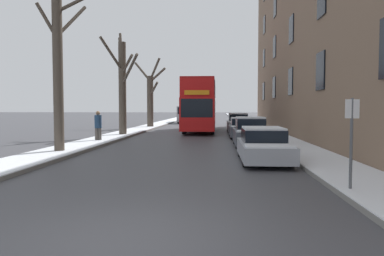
{
  "coord_description": "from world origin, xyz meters",
  "views": [
    {
      "loc": [
        1.57,
        -5.6,
        2.04
      ],
      "look_at": [
        -0.2,
        20.81,
        0.61
      ],
      "focal_mm": 35.0,
      "sensor_mm": 36.0,
      "label": 1
    }
  ],
  "objects": [
    {
      "name": "parked_car_1",
      "position": [
        3.33,
        14.28,
        0.71
      ],
      "size": [
        1.68,
        4.22,
        1.56
      ],
      "color": "#474C56",
      "rests_on": "ground"
    },
    {
      "name": "parked_car_0",
      "position": [
        3.33,
        8.65,
        0.61
      ],
      "size": [
        1.75,
        4.5,
        1.3
      ],
      "color": "#9EA3AD",
      "rests_on": "ground"
    },
    {
      "name": "bare_tree_left_0",
      "position": [
        -5.33,
        10.43,
        4.16
      ],
      "size": [
        2.8,
        2.12,
        7.88
      ],
      "color": "#4C4238",
      "rests_on": "ground"
    },
    {
      "name": "pedestrian_left_sidewalk",
      "position": [
        -5.35,
        15.74,
        1.02
      ],
      "size": [
        0.4,
        0.4,
        1.85
      ],
      "rotation": [
        0.0,
        0.0,
        3.42
      ],
      "color": "#4C4742",
      "rests_on": "ground"
    },
    {
      "name": "bare_tree_left_1",
      "position": [
        -5.15,
        20.65,
        3.79
      ],
      "size": [
        2.52,
        4.26,
        7.56
      ],
      "color": "#4C4238",
      "rests_on": "ground"
    },
    {
      "name": "bare_tree_left_2",
      "position": [
        -5.15,
        31.9,
        3.17
      ],
      "size": [
        3.59,
        3.26,
        7.02
      ],
      "color": "#4C4238",
      "rests_on": "ground"
    },
    {
      "name": "double_decker_bus",
      "position": [
        0.14,
        26.6,
        2.42
      ],
      "size": [
        2.55,
        11.6,
        4.28
      ],
      "color": "red",
      "rests_on": "ground"
    },
    {
      "name": "parked_car_3",
      "position": [
        3.33,
        25.97,
        0.73
      ],
      "size": [
        1.76,
        4.59,
        1.6
      ],
      "color": "#9EA3AD",
      "rests_on": "ground"
    },
    {
      "name": "street_sign_post",
      "position": [
        4.68,
        3.26,
        1.31
      ],
      "size": [
        0.32,
        0.07,
        2.27
      ],
      "color": "#4C4F54",
      "rests_on": "ground"
    },
    {
      "name": "terrace_facade_right",
      "position": [
        11.0,
        19.89,
        8.61
      ],
      "size": [
        9.1,
        41.12,
        17.22
      ],
      "color": "#7A604C",
      "rests_on": "ground"
    },
    {
      "name": "oncoming_van",
      "position": [
        -2.49,
        44.13,
        1.21
      ],
      "size": [
        2.09,
        5.17,
        2.22
      ],
      "color": "#9EA3AD",
      "rests_on": "ground"
    },
    {
      "name": "sidewalk_right",
      "position": [
        5.44,
        53.0,
        0.08
      ],
      "size": [
        2.12,
        130.0,
        0.16
      ],
      "color": "slate",
      "rests_on": "ground"
    },
    {
      "name": "ground_plane",
      "position": [
        0.0,
        0.0,
        0.0
      ],
      "size": [
        320.0,
        320.0,
        0.0
      ],
      "primitive_type": "plane",
      "color": "#424247"
    },
    {
      "name": "sidewalk_left",
      "position": [
        -5.44,
        53.0,
        0.08
      ],
      "size": [
        2.12,
        130.0,
        0.16
      ],
      "color": "slate",
      "rests_on": "ground"
    },
    {
      "name": "parked_car_2",
      "position": [
        3.33,
        19.96,
        0.64
      ],
      "size": [
        1.81,
        4.18,
        1.38
      ],
      "color": "#474C56",
      "rests_on": "ground"
    }
  ]
}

